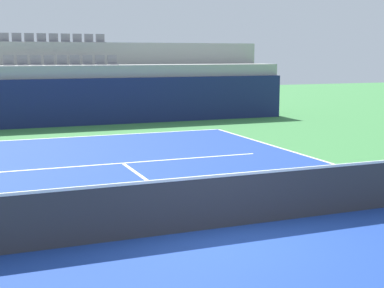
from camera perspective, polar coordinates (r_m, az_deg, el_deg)
ground_plane at (r=9.96m, az=2.35°, el=-8.68°), size 80.00×80.00×0.00m
court_surface at (r=9.96m, az=2.35°, el=-8.65°), size 11.00×24.00×0.01m
baseline_far at (r=21.18m, az=-10.89°, el=0.77°), size 11.00×0.10×0.00m
service_line_far at (r=15.84m, az=-7.10°, el=-1.96°), size 8.26×0.10×0.00m
centre_service_line at (r=12.83m, az=-3.48°, el=-4.54°), size 0.10×6.40×0.00m
back_wall at (r=24.35m, az=-12.45°, el=4.16°), size 20.39×0.30×2.02m
stands_tier_lower at (r=25.66m, az=-12.96°, el=5.00°), size 20.39×2.40×2.57m
stands_tier_upper at (r=28.00m, az=-13.76°, el=6.36°), size 20.39×2.40×3.60m
seating_row_lower at (r=25.70m, az=-13.11°, el=8.15°), size 5.00×0.44×0.44m
seating_row_upper at (r=28.08m, az=-13.94°, el=10.29°), size 5.00×0.44×0.44m
tennis_net at (r=9.81m, az=2.37°, el=-5.85°), size 11.08×0.08×1.07m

